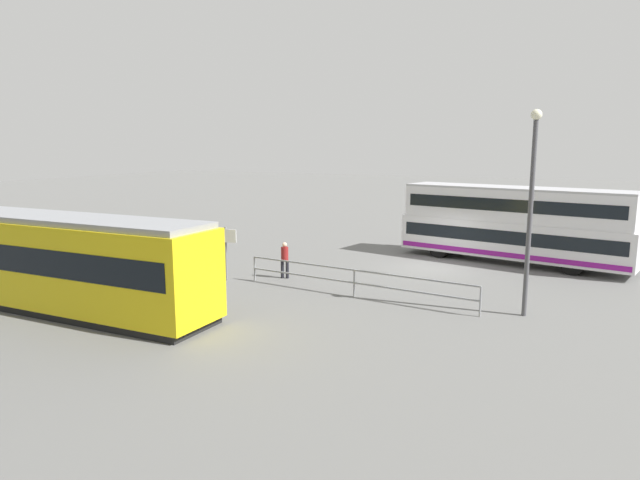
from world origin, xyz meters
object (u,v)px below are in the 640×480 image
at_px(double_decker_bus, 514,224).
at_px(info_sign, 225,244).
at_px(pedestrian_near_railing, 285,258).
at_px(tram_yellow, 28,257).
at_px(street_lamp, 531,198).

bearing_deg(double_decker_bus, info_sign, 40.14).
height_order(double_decker_bus, pedestrian_near_railing, double_decker_bus).
relative_size(tram_yellow, street_lamp, 2.26).
bearing_deg(pedestrian_near_railing, street_lamp, 172.36).
bearing_deg(tram_yellow, double_decker_bus, -135.43).
distance_m(double_decker_bus, street_lamp, 9.35).
height_order(tram_yellow, pedestrian_near_railing, tram_yellow).
xyz_separation_m(pedestrian_near_railing, street_lamp, (-10.06, 1.35, 3.13)).
relative_size(double_decker_bus, tram_yellow, 0.73).
height_order(tram_yellow, street_lamp, street_lamp).
bearing_deg(double_decker_bus, tram_yellow, 44.57).
xyz_separation_m(double_decker_bus, info_sign, (10.79, 9.10, -0.32)).
distance_m(double_decker_bus, info_sign, 14.12).
bearing_deg(street_lamp, info_sign, 0.45).
xyz_separation_m(double_decker_bus, street_lamp, (-1.36, 9.01, 2.11)).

